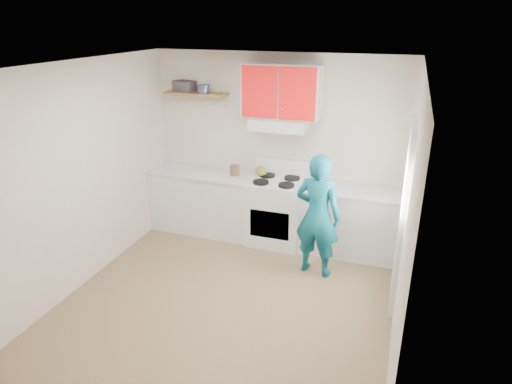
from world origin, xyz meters
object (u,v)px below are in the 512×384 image
at_px(crock, 235,171).
at_px(person, 318,216).
at_px(stove, 276,212).
at_px(tin, 203,89).
at_px(kettle, 261,171).

relative_size(crock, person, 0.11).
relative_size(stove, tin, 5.02).
xyz_separation_m(stove, crock, (-0.64, 0.05, 0.52)).
distance_m(tin, kettle, 1.39).
relative_size(kettle, crock, 1.03).
height_order(stove, kettle, kettle).
bearing_deg(tin, crock, -11.21).
xyz_separation_m(crock, person, (1.34, -0.69, -0.20)).
height_order(kettle, crock, same).
bearing_deg(kettle, person, -60.00).
relative_size(tin, kettle, 1.09).
distance_m(stove, kettle, 0.61).
bearing_deg(kettle, tin, 157.17).
bearing_deg(crock, kettle, 12.25).
distance_m(kettle, crock, 0.38).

